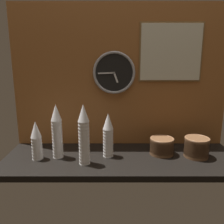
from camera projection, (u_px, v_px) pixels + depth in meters
ground_plane at (121, 159)px, 164.64cm from camera, size 160.00×56.00×4.00cm
wall_tiled_back at (121, 77)px, 177.86cm from camera, size 160.00×3.00×105.00cm
cup_stack_far_left at (37, 140)px, 157.77cm from camera, size 7.20×7.20×26.27cm
cup_stack_center at (109, 135)px, 161.57cm from camera, size 7.20×7.20×30.59cm
cup_stack_left at (58, 131)px, 159.31cm from camera, size 7.20×7.20×37.06cm
cup_stack_center_left at (85, 135)px, 149.17cm from camera, size 7.20×7.20×39.22cm
bowl_stack_right at (162, 146)px, 166.89cm from camera, size 16.78×16.78×11.84cm
bowl_stack_far_right at (197, 147)px, 162.15cm from camera, size 16.78×16.78×13.68cm
wall_clock at (115, 73)px, 174.16cm from camera, size 31.27×2.70×31.27cm
menu_board at (172, 52)px, 171.54cm from camera, size 46.22×1.32×42.47cm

